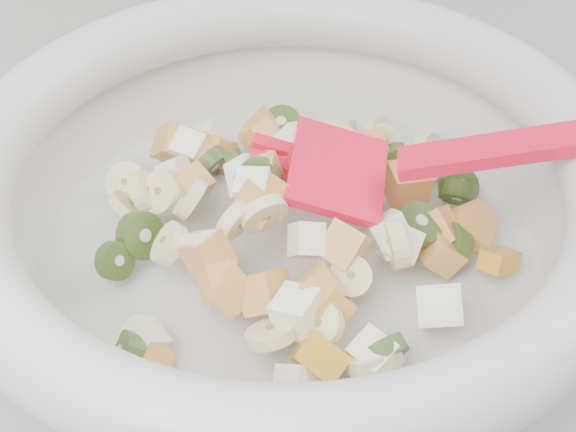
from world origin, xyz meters
name	(u,v)px	position (x,y,z in m)	size (l,w,h in m)	color
mixing_bowl	(289,203)	(0.20, 1.43, 0.96)	(0.43, 0.37, 0.13)	silver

